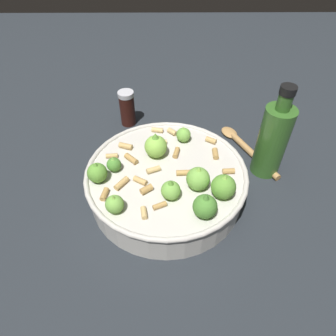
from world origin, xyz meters
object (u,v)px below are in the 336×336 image
at_px(cooking_pan, 168,181).
at_px(pepper_shaker, 129,108).
at_px(olive_oil_bottle, 274,140).
at_px(wooden_spoon, 247,147).

bearing_deg(cooking_pan, pepper_shaker, 111.90).
relative_size(pepper_shaker, olive_oil_bottle, 0.45).
bearing_deg(olive_oil_bottle, pepper_shaker, 150.84).
bearing_deg(olive_oil_bottle, cooking_pan, -162.13).
distance_m(pepper_shaker, olive_oil_bottle, 0.39).
height_order(cooking_pan, olive_oil_bottle, olive_oil_bottle).
xyz_separation_m(olive_oil_bottle, wooden_spoon, (-0.03, 0.07, -0.08)).
height_order(cooking_pan, pepper_shaker, cooking_pan).
bearing_deg(pepper_shaker, wooden_spoon, -20.56).
height_order(pepper_shaker, wooden_spoon, pepper_shaker).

